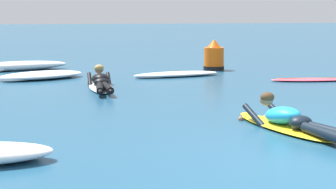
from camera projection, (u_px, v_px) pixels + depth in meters
ground_plane at (174, 71)px, 15.79m from camera, size 120.00×120.00×0.00m
surfer_near at (289, 121)px, 7.88m from camera, size 1.02×2.60×0.55m
surfer_far at (101, 83)px, 12.13m from camera, size 0.54×2.67×0.54m
drifting_surfboard at (311, 80)px, 13.52m from camera, size 2.06×0.77×0.16m
whitewater_front at (176, 74)px, 14.40m from camera, size 2.43×0.95×0.14m
whitewater_mid_right at (17, 66)px, 15.86m from camera, size 3.04×1.47×0.27m
whitewater_back at (41, 75)px, 13.92m from camera, size 2.41×1.75×0.19m
channel_marker_buoy at (214, 58)px, 15.98m from camera, size 0.61×0.61×0.90m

